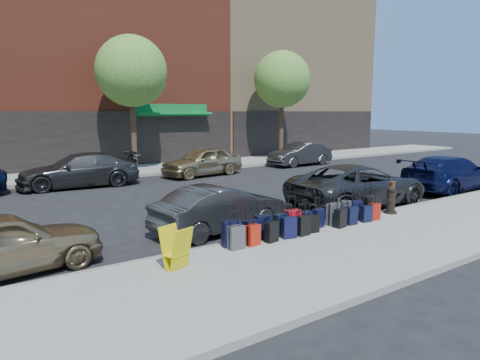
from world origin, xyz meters
TOP-DOWN VIEW (x-y plane):
  - ground at (0.00, 0.00)m, footprint 120.00×120.00m
  - sidewalk_near at (0.00, -6.50)m, footprint 60.00×4.00m
  - sidewalk_far at (0.00, 10.00)m, footprint 60.00×4.00m
  - curb_near at (0.00, -4.48)m, footprint 60.00×0.08m
  - curb_far at (0.00, 7.98)m, footprint 60.00×0.08m
  - building_center at (0.00, 17.99)m, footprint 17.00×12.85m
  - building_right at (16.00, 17.99)m, footprint 15.00×12.12m
  - tree_center at (0.64, 9.50)m, footprint 3.80×3.80m
  - tree_right at (11.14, 9.50)m, footprint 3.80×3.80m
  - suitcase_front_0 at (-2.53, -4.83)m, footprint 0.46×0.30m
  - suitcase_front_1 at (-1.95, -4.83)m, footprint 0.41×0.27m
  - suitcase_front_2 at (-1.52, -4.77)m, footprint 0.43×0.26m
  - suitcase_front_3 at (-0.94, -4.79)m, footprint 0.39×0.23m
  - suitcase_front_4 at (-0.53, -4.81)m, footprint 0.43×0.25m
  - suitcase_front_5 at (-0.05, -4.81)m, footprint 0.38×0.26m
  - suitcase_front_6 at (0.43, -4.80)m, footprint 0.39×0.26m
  - suitcase_front_7 at (0.99, -4.84)m, footprint 0.45×0.30m
  - suitcase_front_8 at (1.52, -4.77)m, footprint 0.45×0.30m
  - suitcase_front_9 at (2.05, -4.76)m, footprint 0.40×0.25m
  - suitcase_front_10 at (2.57, -4.82)m, footprint 0.44×0.25m
  - suitcase_back_0 at (-2.54, -5.08)m, footprint 0.39×0.23m
  - suitcase_back_1 at (-2.04, -5.07)m, footprint 0.37×0.25m
  - suitcase_back_2 at (-1.50, -5.11)m, footprint 0.37×0.25m
  - suitcase_back_3 at (-0.92, -5.10)m, footprint 0.41×0.29m
  - suitcase_back_4 at (-0.45, -5.14)m, footprint 0.36×0.21m
  - suitcase_back_5 at (-0.03, -5.07)m, footprint 0.34×0.23m
  - suitcase_back_7 at (0.96, -5.14)m, footprint 0.39×0.27m
  - suitcase_back_8 at (1.45, -5.11)m, footprint 0.36×0.21m
  - suitcase_back_9 at (2.05, -5.15)m, footprint 0.35×0.24m
  - suitcase_back_10 at (2.45, -5.12)m, footprint 0.35×0.22m
  - fire_hydrant at (3.58, -4.87)m, footprint 0.46×0.40m
  - bollard at (3.94, -4.65)m, footprint 0.18×0.18m
  - display_rack at (-4.28, -5.43)m, footprint 0.64×0.67m
  - car_near_0 at (-7.25, -3.38)m, footprint 4.14×2.05m
  - car_near_1 at (-1.77, -3.14)m, footprint 4.16×1.88m
  - car_near_2 at (4.11, -3.10)m, footprint 5.54×2.76m
  - car_near_3 at (9.73, -3.29)m, footprint 5.28×2.28m
  - car_far_1 at (-3.18, 6.70)m, footprint 5.43×2.60m
  - car_far_2 at (3.10, 6.51)m, footprint 4.69×2.38m
  - car_far_3 at (10.37, 6.85)m, footprint 4.45×1.74m

SIDE VIEW (x-z plane):
  - ground at x=0.00m, z-range 0.00..0.00m
  - sidewalk_near at x=0.00m, z-range 0.00..0.15m
  - sidewalk_far at x=0.00m, z-range 0.00..0.15m
  - curb_near at x=0.00m, z-range 0.00..0.15m
  - curb_far at x=0.00m, z-range 0.00..0.15m
  - suitcase_back_5 at x=-0.03m, z-range 0.01..0.77m
  - suitcase_back_9 at x=2.05m, z-range 0.00..0.79m
  - suitcase_back_10 at x=2.45m, z-range 0.00..0.81m
  - suitcase_back_2 at x=-1.50m, z-range 0.00..0.82m
  - suitcase_back_1 at x=-2.04m, z-range -0.01..0.82m
  - suitcase_back_4 at x=-0.45m, z-range -0.01..0.84m
  - suitcase_back_8 at x=1.45m, z-range -0.01..0.84m
  - suitcase_front_5 at x=-0.05m, z-range -0.01..0.85m
  - suitcase_back_7 at x=0.96m, z-range -0.01..0.85m
  - suitcase_front_6 at x=0.43m, z-range -0.01..0.85m
  - suitcase_back_3 at x=-0.92m, z-range -0.02..0.87m
  - suitcase_front_9 at x=2.05m, z-range -0.02..0.89m
  - suitcase_front_1 at x=-1.95m, z-range -0.02..0.89m
  - suitcase_back_0 at x=-2.54m, z-range -0.02..0.90m
  - suitcase_front_3 at x=-0.94m, z-range -0.02..0.90m
  - suitcase_front_2 at x=-1.52m, z-range -0.04..0.96m
  - suitcase_front_8 at x=1.52m, z-range -0.04..0.97m
  - suitcase_front_7 at x=0.99m, z-range -0.04..0.97m
  - suitcase_front_4 at x=-0.53m, z-range -0.04..0.98m
  - suitcase_front_0 at x=-2.53m, z-range -0.04..0.99m
  - suitcase_front_10 at x=2.57m, z-range -0.05..1.02m
  - fire_hydrant at x=3.58m, z-range 0.12..1.00m
  - display_rack at x=-4.28m, z-range 0.14..1.03m
  - bollard at x=3.94m, z-range 0.17..1.13m
  - car_near_1 at x=-1.77m, z-range 0.00..1.33m
  - car_near_0 at x=-7.25m, z-range 0.00..1.35m
  - car_far_3 at x=10.37m, z-range 0.00..1.44m
  - car_near_2 at x=4.11m, z-range 0.00..1.51m
  - car_near_3 at x=9.73m, z-range 0.00..1.51m
  - car_far_1 at x=-3.18m, z-range 0.00..1.53m
  - car_far_2 at x=3.10m, z-range 0.00..1.53m
  - tree_center at x=0.64m, z-range 1.78..9.05m
  - tree_right at x=11.14m, z-range 1.78..9.05m
  - building_right at x=16.00m, z-range -0.02..17.98m
  - building_center at x=0.00m, z-range -0.02..19.98m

